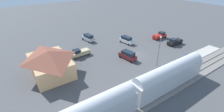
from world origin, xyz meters
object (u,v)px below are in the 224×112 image
at_px(pedestrian_on_platform, 156,72).
at_px(suv_maroon, 128,55).
at_px(suv_white, 127,40).
at_px(suv_silver, 88,38).
at_px(pickup_red, 160,35).
at_px(light_pole_near_platform, 159,48).
at_px(station_building, 50,62).
at_px(pedestrian_waiting_far, 186,55).
at_px(pickup_tan, 80,53).
at_px(pickup_black, 175,41).

relative_size(pedestrian_on_platform, suv_maroon, 0.33).
relative_size(pedestrian_on_platform, suv_white, 0.33).
height_order(suv_silver, pickup_red, suv_silver).
bearing_deg(light_pole_near_platform, pickup_red, -51.29).
height_order(station_building, pedestrian_waiting_far, station_building).
height_order(pedestrian_on_platform, pickup_tan, pickup_tan).
bearing_deg(pickup_tan, suv_maroon, -131.89).
height_order(pedestrian_waiting_far, pickup_red, pickup_red).
height_order(pedestrian_on_platform, suv_white, suv_white).
height_order(pickup_tan, pickup_black, same).
relative_size(pedestrian_waiting_far, suv_maroon, 0.33).
xyz_separation_m(pedestrian_on_platform, suv_white, (18.26, -6.61, -0.13)).
bearing_deg(suv_maroon, light_pole_near_platform, -150.69).
bearing_deg(pickup_tan, light_pole_near_platform, -138.85).
bearing_deg(suv_silver, pickup_red, -119.07).
distance_m(suv_white, light_pole_near_platform, 15.89).
bearing_deg(suv_silver, station_building, 129.17).
relative_size(station_building, pickup_black, 2.20).
height_order(pickup_tan, suv_silver, suv_silver).
bearing_deg(pickup_red, suv_silver, 60.93).
relative_size(pedestrian_waiting_far, pickup_red, 0.31).
bearing_deg(light_pole_near_platform, suv_maroon, 29.31).
bearing_deg(pickup_black, suv_silver, 49.20).
distance_m(suv_silver, suv_maroon, 17.52).
distance_m(suv_white, pickup_black, 15.23).
bearing_deg(pickup_red, light_pole_near_platform, 128.71).
height_order(pickup_tan, light_pole_near_platform, light_pole_near_platform).
relative_size(pickup_black, light_pole_near_platform, 0.70).
distance_m(pickup_red, light_pole_near_platform, 19.58).
bearing_deg(pickup_black, suv_white, 51.34).
height_order(suv_maroon, pickup_black, suv_maroon).
distance_m(pickup_tan, suv_silver, 11.01).
xyz_separation_m(pedestrian_on_platform, light_pole_near_platform, (3.04, -3.88, 3.58)).
distance_m(pickup_tan, pickup_black, 29.71).
relative_size(pickup_red, pickup_black, 1.01).
xyz_separation_m(pedestrian_on_platform, pedestrian_waiting_far, (0.98, -12.37, 0.00)).
relative_size(suv_white, pickup_black, 0.94).
bearing_deg(pedestrian_waiting_far, pickup_red, -24.77).
relative_size(pedestrian_on_platform, pickup_red, 0.31).
relative_size(pickup_tan, pickup_red, 1.00).
bearing_deg(pedestrian_on_platform, suv_white, -19.90).
bearing_deg(station_building, pickup_black, -98.48).
height_order(station_building, pickup_tan, station_building).
height_order(suv_silver, pickup_black, suv_silver).
height_order(pedestrian_waiting_far, suv_maroon, suv_maroon).
xyz_separation_m(pedestrian_on_platform, suv_maroon, (9.75, -0.12, -0.13)).
height_order(suv_white, pickup_black, suv_white).
bearing_deg(suv_maroon, suv_silver, 9.27).
bearing_deg(pedestrian_waiting_far, suv_maroon, 54.41).
height_order(pickup_black, light_pole_near_platform, light_pole_near_platform).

